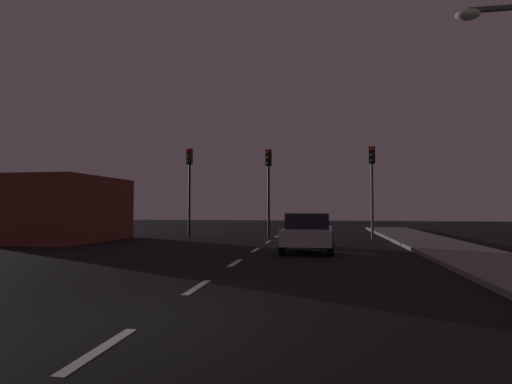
# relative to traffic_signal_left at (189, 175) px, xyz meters

# --- Properties ---
(ground_plane) EXTENTS (80.00, 80.00, 0.00)m
(ground_plane) POSITION_rel_traffic_signal_left_xyz_m (4.80, -9.25, -3.52)
(ground_plane) COLOR black
(sidewalk_curb_right) EXTENTS (3.00, 40.00, 0.15)m
(sidewalk_curb_right) POSITION_rel_traffic_signal_left_xyz_m (12.30, -9.25, -3.44)
(sidewalk_curb_right) COLOR gray
(sidewalk_curb_right) RESTS_ON ground_plane
(lane_stripe_nearest) EXTENTS (0.16, 1.60, 0.01)m
(lane_stripe_nearest) POSITION_rel_traffic_signal_left_xyz_m (4.80, -17.45, -3.51)
(lane_stripe_nearest) COLOR silver
(lane_stripe_nearest) RESTS_ON ground_plane
(lane_stripe_second) EXTENTS (0.16, 1.60, 0.01)m
(lane_stripe_second) POSITION_rel_traffic_signal_left_xyz_m (4.80, -13.65, -3.51)
(lane_stripe_second) COLOR silver
(lane_stripe_second) RESTS_ON ground_plane
(lane_stripe_third) EXTENTS (0.16, 1.60, 0.01)m
(lane_stripe_third) POSITION_rel_traffic_signal_left_xyz_m (4.80, -9.85, -3.51)
(lane_stripe_third) COLOR silver
(lane_stripe_third) RESTS_ON ground_plane
(lane_stripe_fourth) EXTENTS (0.16, 1.60, 0.01)m
(lane_stripe_fourth) POSITION_rel_traffic_signal_left_xyz_m (4.80, -6.05, -3.51)
(lane_stripe_fourth) COLOR silver
(lane_stripe_fourth) RESTS_ON ground_plane
(lane_stripe_fifth) EXTENTS (0.16, 1.60, 0.01)m
(lane_stripe_fifth) POSITION_rel_traffic_signal_left_xyz_m (4.80, -2.25, -3.51)
(lane_stripe_fifth) COLOR silver
(lane_stripe_fifth) RESTS_ON ground_plane
(lane_stripe_sixth) EXTENTS (0.16, 1.60, 0.01)m
(lane_stripe_sixth) POSITION_rel_traffic_signal_left_xyz_m (4.80, 1.55, -3.51)
(lane_stripe_sixth) COLOR silver
(lane_stripe_sixth) RESTS_ON ground_plane
(lane_stripe_seventh) EXTENTS (0.16, 1.60, 0.01)m
(lane_stripe_seventh) POSITION_rel_traffic_signal_left_xyz_m (4.80, 5.35, -3.51)
(lane_stripe_seventh) COLOR silver
(lane_stripe_seventh) RESTS_ON ground_plane
(traffic_signal_left) EXTENTS (0.32, 0.38, 5.03)m
(traffic_signal_left) POSITION_rel_traffic_signal_left_xyz_m (0.00, 0.00, 0.00)
(traffic_signal_left) COLOR black
(traffic_signal_left) RESTS_ON ground_plane
(traffic_signal_center) EXTENTS (0.32, 0.38, 4.88)m
(traffic_signal_center) POSITION_rel_traffic_signal_left_xyz_m (4.54, -0.00, -0.10)
(traffic_signal_center) COLOR black
(traffic_signal_center) RESTS_ON ground_plane
(traffic_signal_right) EXTENTS (0.32, 0.38, 4.91)m
(traffic_signal_right) POSITION_rel_traffic_signal_left_xyz_m (10.04, -0.00, -0.08)
(traffic_signal_right) COLOR #4C4C51
(traffic_signal_right) RESTS_ON ground_plane
(car_stopped_ahead) EXTENTS (1.99, 4.23, 1.47)m
(car_stopped_ahead) POSITION_rel_traffic_signal_left_xyz_m (6.89, -6.04, -2.77)
(car_stopped_ahead) COLOR silver
(car_stopped_ahead) RESTS_ON ground_plane
(storefront_left) EXTENTS (4.26, 6.01, 3.22)m
(storefront_left) POSITION_rel_traffic_signal_left_xyz_m (-5.33, -3.32, -1.91)
(storefront_left) COLOR maroon
(storefront_left) RESTS_ON ground_plane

